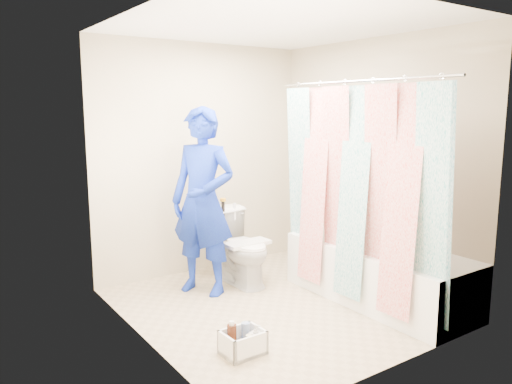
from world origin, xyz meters
TOP-DOWN VIEW (x-y plane):
  - floor at (0.00, 0.00)m, footprint 2.60×2.60m
  - ceiling at (0.00, 0.00)m, footprint 2.40×2.60m
  - wall_back at (0.00, 1.30)m, footprint 2.40×0.02m
  - wall_front at (0.00, -1.30)m, footprint 2.40×0.02m
  - wall_left at (-1.20, 0.00)m, footprint 0.02×2.60m
  - wall_right at (1.20, 0.00)m, footprint 0.02×2.60m
  - bathtub at (0.85, -0.43)m, footprint 0.70×1.75m
  - curtain_rod at (0.52, -0.43)m, footprint 0.02×1.90m
  - shower_curtain at (0.52, -0.43)m, footprint 0.06×1.75m
  - toilet at (0.08, 0.67)m, footprint 0.43×0.73m
  - tank_lid at (0.08, 0.56)m, footprint 0.46×0.21m
  - tank_internals at (0.04, 0.87)m, footprint 0.18×0.06m
  - plumber at (-0.34, 0.67)m, footprint 0.69×0.76m
  - cleaning_caddy at (-0.70, -0.57)m, footprint 0.29×0.24m

SIDE VIEW (x-z plane):
  - floor at x=0.00m, z-range 0.00..0.00m
  - cleaning_caddy at x=-0.70m, z-range -0.03..0.19m
  - bathtub at x=0.85m, z-range 0.02..0.52m
  - toilet at x=0.08m, z-range 0.00..0.74m
  - tank_lid at x=0.08m, z-range 0.42..0.45m
  - tank_internals at x=0.04m, z-range 0.61..0.85m
  - plumber at x=-0.34m, z-range 0.00..1.75m
  - shower_curtain at x=0.52m, z-range 0.12..1.92m
  - wall_back at x=0.00m, z-range 0.00..2.40m
  - wall_front at x=0.00m, z-range 0.00..2.40m
  - wall_left at x=-1.20m, z-range 0.00..2.40m
  - wall_right at x=1.20m, z-range 0.00..2.40m
  - curtain_rod at x=0.52m, z-range 1.94..1.96m
  - ceiling at x=0.00m, z-range 2.39..2.41m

